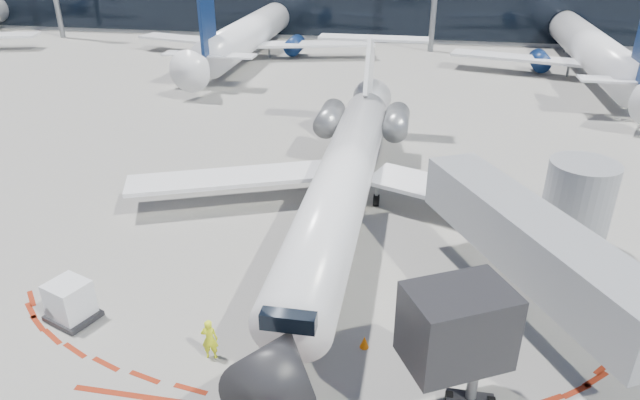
# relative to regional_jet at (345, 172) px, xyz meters

# --- Properties ---
(ground) EXTENTS (260.00, 260.00, 0.00)m
(ground) POSITION_rel_regional_jet_xyz_m (-0.60, -3.16, -2.60)
(ground) COLOR slate
(ground) RESTS_ON ground
(apron_centerline) EXTENTS (0.25, 40.00, 0.01)m
(apron_centerline) POSITION_rel_regional_jet_xyz_m (-0.60, -1.16, -2.59)
(apron_centerline) COLOR silver
(apron_centerline) RESTS_ON ground
(jet_bridge) EXTENTS (10.03, 15.20, 4.90)m
(jet_bridge) POSITION_rel_regional_jet_xyz_m (9.20, -6.18, 0.41)
(jet_bridge) COLOR gray
(jet_bridge) RESTS_ON ground
(regional_jet) EXTENTS (25.21, 31.09, 7.79)m
(regional_jet) POSITION_rel_regional_jet_xyz_m (0.00, 0.00, 0.00)
(regional_jet) COLOR white
(regional_jet) RESTS_ON ground
(ramp_worker) EXTENTS (0.68, 0.49, 1.73)m
(ramp_worker) POSITION_rel_regional_jet_xyz_m (-3.37, -12.31, -1.74)
(ramp_worker) COLOR #E2F519
(ramp_worker) RESTS_ON ground
(uld_container) EXTENTS (2.34, 2.18, 1.78)m
(uld_container) POSITION_rel_regional_jet_xyz_m (-9.78, -11.16, -1.72)
(uld_container) COLOR black
(uld_container) RESTS_ON ground
(safety_cone_left) EXTENTS (0.31, 0.31, 0.44)m
(safety_cone_left) POSITION_rel_regional_jet_xyz_m (-9.93, -11.22, -2.38)
(safety_cone_left) COLOR orange
(safety_cone_left) RESTS_ON ground
(safety_cone_right) EXTENTS (0.36, 0.36, 0.51)m
(safety_cone_right) POSITION_rel_regional_jet_xyz_m (2.29, -10.72, -2.35)
(safety_cone_right) COLOR orange
(safety_cone_right) RESTS_ON ground
(bg_airliner_1) EXTENTS (33.90, 35.89, 10.97)m
(bg_airliner_1) POSITION_rel_regional_jet_xyz_m (-16.49, 38.70, 2.88)
(bg_airliner_1) COLOR white
(bg_airliner_1) RESTS_ON ground
(bg_airliner_2) EXTENTS (33.11, 35.06, 10.71)m
(bg_airliner_2) POSITION_rel_regional_jet_xyz_m (20.71, 35.65, 2.76)
(bg_airliner_2) COLOR white
(bg_airliner_2) RESTS_ON ground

